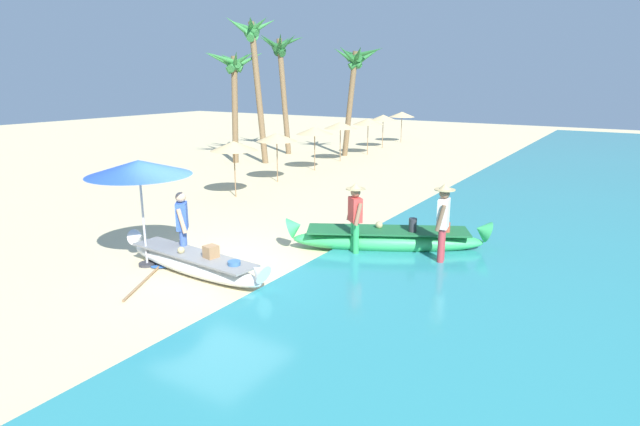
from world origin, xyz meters
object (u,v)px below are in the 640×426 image
Objects in this scene: person_tourist_customer at (182,224)px; patio_umbrella_large at (139,168)px; boat_green_midground at (387,239)px; boat_white_foreground at (193,263)px; person_vendor_hatted at (355,215)px; palm_tree_far_behind at (355,66)px; palm_tree_mid_cluster at (280,56)px; paddle at (148,277)px; palm_tree_tall_inland at (253,46)px; palm_tree_leaning_seaward at (234,70)px; person_vendor_assistant at (443,219)px.

person_tourist_customer is 1.47m from patio_umbrella_large.
boat_white_foreground is at bearing -128.69° from boat_green_midground.
person_vendor_hatted is at bearing 49.97° from boat_white_foreground.
person_vendor_hatted is 0.31× the size of palm_tree_far_behind.
person_vendor_hatted is 0.27× the size of palm_tree_mid_cluster.
boat_green_midground is at bearing 42.18° from patio_umbrella_large.
patio_umbrella_large is at bearing -137.82° from boat_green_midground.
boat_white_foreground reaches higher than paddle.
boat_green_midground is 15.15m from palm_tree_tall_inland.
palm_tree_far_behind is 18.41m from paddle.
boat_white_foreground is at bearing -52.86° from palm_tree_leaning_seaward.
palm_tree_tall_inland is 3.86× the size of paddle.
paddle is at bearing -90.32° from person_tourist_customer.
boat_green_midground is 1.61m from person_vendor_assistant.
person_vendor_assistant is 16.03m from palm_tree_leaning_seaward.
boat_green_midground is 1.12m from person_vendor_hatted.
person_tourist_customer reaches higher than boat_white_foreground.
person_vendor_assistant reaches higher than person_tourist_customer.
palm_tree_far_behind is (3.13, 4.12, -0.83)m from palm_tree_tall_inland.
person_vendor_assistant is at bearing 37.57° from boat_white_foreground.
person_vendor_assistant is 6.26m from paddle.
palm_tree_far_behind reaches higher than palm_tree_leaning_seaward.
paddle is at bearing -140.92° from person_vendor_assistant.
boat_green_midground is at bearing 56.79° from person_vendor_hatted.
palm_tree_far_behind is (-9.35, 13.36, 3.49)m from person_vendor_assistant.
palm_tree_mid_cluster is (-0.77, 3.15, -0.32)m from palm_tree_tall_inland.
boat_white_foreground is 18.68m from palm_tree_mid_cluster.
boat_white_foreground is 2.27m from patio_umbrella_large.
boat_white_foreground is 2.40× the size of person_vendor_hatted.
palm_tree_tall_inland is at bearing 120.35° from paddle.
person_tourist_customer is (-2.92, -2.42, -0.08)m from person_vendor_hatted.
patio_umbrella_large is 0.34× the size of palm_tree_tall_inland.
palm_tree_far_behind is at bearing 13.89° from palm_tree_mid_cluster.
palm_tree_far_behind is (3.90, 0.97, -0.51)m from palm_tree_mid_cluster.
palm_tree_tall_inland is at bearing 123.68° from boat_white_foreground.
boat_white_foreground is 0.61× the size of palm_tree_tall_inland.
palm_tree_tall_inland is at bearing -127.28° from palm_tree_far_behind.
palm_tree_mid_cluster reaches higher than person_tourist_customer.
palm_tree_mid_cluster reaches higher than palm_tree_far_behind.
palm_tree_mid_cluster is 19.03m from paddle.
person_vendor_assistant is 0.29× the size of palm_tree_mid_cluster.
boat_green_midground is 14.94m from palm_tree_leaning_seaward.
boat_green_midground is 0.66× the size of palm_tree_tall_inland.
palm_tree_leaning_seaward is 6.08m from palm_tree_far_behind.
person_vendor_assistant is 1.03× the size of paddle.
palm_tree_far_behind is 3.18× the size of paddle.
palm_tree_leaning_seaward reaches higher than boat_green_midground.
palm_tree_mid_cluster is at bearing 117.45° from paddle.
palm_tree_mid_cluster is 4.05m from palm_tree_far_behind.
boat_white_foreground is 0.66× the size of palm_tree_mid_cluster.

